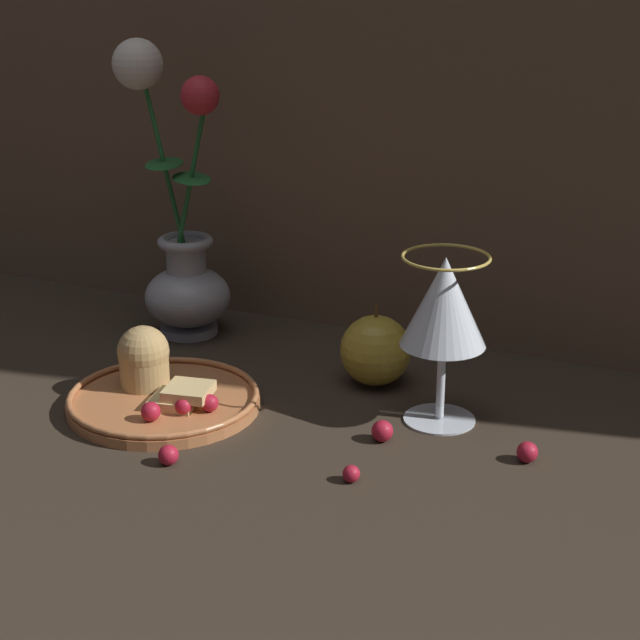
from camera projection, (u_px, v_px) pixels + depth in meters
ground_plane at (278, 413)px, 1.02m from camera, size 2.40×2.40×0.00m
vase at (181, 243)px, 1.18m from camera, size 0.13×0.10×0.33m
plate_with_pastries at (159, 389)px, 1.03m from camera, size 0.19×0.19×0.07m
wine_glass at (444, 308)px, 0.97m from camera, size 0.08×0.08×0.16m
apple_beside_vase at (375, 350)px, 1.07m from camera, size 0.07×0.07×0.08m
berry_near_plate at (382, 431)px, 0.96m from camera, size 0.02×0.02×0.02m
berry_front_center at (351, 474)px, 0.89m from camera, size 0.01×0.01×0.01m
berry_by_glass_stem at (528, 451)px, 0.93m from camera, size 0.02×0.02×0.02m
berry_under_candlestick at (168, 455)px, 0.92m from camera, size 0.02×0.02×0.02m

